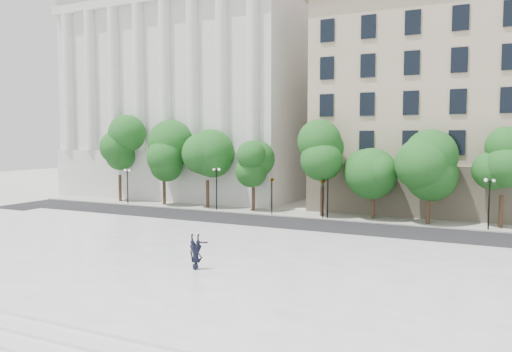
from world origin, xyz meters
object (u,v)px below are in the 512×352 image
object	(u,v)px
traffic_light_west	(272,178)
person_lying	(196,265)
traffic_light_east	(323,179)
skateboard	(202,242)

from	to	relation	value
traffic_light_west	person_lying	distance (m)	22.21
traffic_light_east	person_lying	bearing A→B (deg)	-90.30
traffic_light_west	person_lying	size ratio (longest dim) A/B	2.17
traffic_light_east	skateboard	size ratio (longest dim) A/B	5.81
person_lying	skateboard	size ratio (longest dim) A/B	2.63
traffic_light_west	skateboard	distance (m)	15.90
traffic_light_west	person_lying	world-z (taller)	traffic_light_west
traffic_light_east	traffic_light_west	bearing A→B (deg)	180.00
traffic_light_west	skateboard	xyz separation A→B (m)	(1.72, -15.49, -3.14)
traffic_light_east	person_lying	world-z (taller)	traffic_light_east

